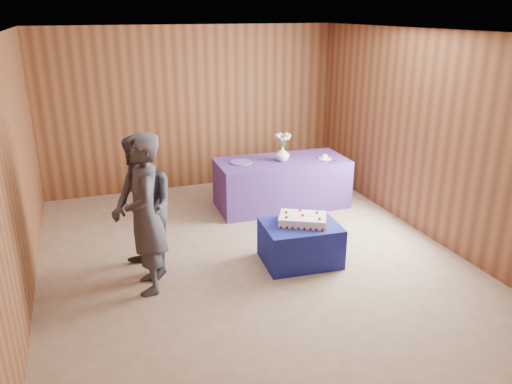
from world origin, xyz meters
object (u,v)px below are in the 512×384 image
guest_right (143,208)px  guest_left (145,215)px  cake_table (300,243)px  serving_table (282,183)px  sheet_cake (303,219)px  vase (282,154)px

guest_right → guest_left: bearing=-20.3°
cake_table → guest_right: size_ratio=0.54×
serving_table → guest_left: guest_left is taller
sheet_cake → vase: (0.46, 1.75, 0.31)m
cake_table → guest_left: guest_left is taller
vase → guest_right: 2.71m
cake_table → sheet_cake: 0.30m
cake_table → vase: size_ratio=4.10×
guest_right → serving_table: bearing=105.0°
vase → cake_table: bearing=-105.5°
cake_table → serving_table: (0.50, 1.80, 0.12)m
cake_table → sheet_cake: bearing=35.6°
cake_table → guest_right: 1.92m
sheet_cake → serving_table: bearing=104.0°
cake_table → guest_left: size_ratio=0.51×
serving_table → guest_right: bearing=-145.1°
sheet_cake → vase: vase is taller
guest_left → guest_right: 0.32m
guest_left → cake_table: bearing=92.6°
cake_table → vase: vase is taller
sheet_cake → guest_right: 1.88m
serving_table → guest_left: (-2.32, -1.80, 0.50)m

